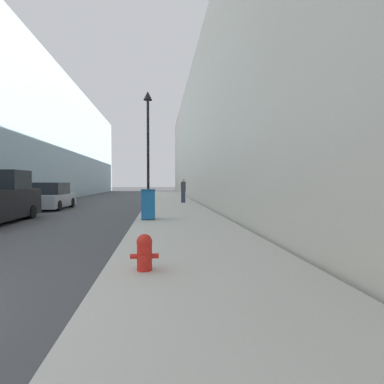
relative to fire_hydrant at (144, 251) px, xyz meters
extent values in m
cube|color=#B7B2A8|center=(1.21, 15.77, -0.42)|extent=(3.92, 60.00, 0.15)
cube|color=beige|center=(9.27, 23.77, 5.86)|extent=(12.00, 60.00, 12.69)
cylinder|color=red|center=(0.00, 0.00, -0.11)|extent=(0.27, 0.27, 0.46)
sphere|color=red|center=(0.00, 0.00, 0.17)|extent=(0.28, 0.28, 0.28)
cylinder|color=red|center=(0.00, 0.00, 0.26)|extent=(0.08, 0.08, 0.06)
cylinder|color=red|center=(0.00, -0.19, -0.09)|extent=(0.11, 0.12, 0.11)
cylinder|color=red|center=(-0.19, 0.00, -0.09)|extent=(0.12, 0.09, 0.09)
cylinder|color=red|center=(0.19, 0.00, -0.09)|extent=(0.12, 0.09, 0.09)
cube|color=#19609E|center=(-0.21, 7.38, 0.27)|extent=(0.56, 0.60, 1.17)
cube|color=navy|center=(-0.21, 7.38, 0.90)|extent=(0.58, 0.62, 0.08)
cylinder|color=black|center=(-0.45, 7.63, -0.26)|extent=(0.05, 0.16, 0.16)
cylinder|color=black|center=(0.02, 7.63, -0.26)|extent=(0.05, 0.16, 0.16)
cylinder|color=black|center=(-0.40, 12.22, -0.22)|extent=(0.29, 0.29, 0.25)
cylinder|color=black|center=(-0.40, 12.22, 2.82)|extent=(0.15, 0.15, 6.32)
cone|color=black|center=(-0.40, 12.22, 6.23)|extent=(0.51, 0.51, 0.51)
cube|color=black|center=(-6.70, 8.76, 1.34)|extent=(1.81, 1.73, 0.86)
cylinder|color=black|center=(-5.79, 9.49, -0.17)|extent=(0.24, 0.64, 0.64)
cube|color=#A3A8B2|center=(-6.67, 14.63, 0.06)|extent=(1.90, 4.55, 0.78)
cube|color=#1E2328|center=(-6.67, 14.63, 0.83)|extent=(1.67, 2.37, 0.76)
cylinder|color=black|center=(-7.54, 15.99, -0.17)|extent=(0.24, 0.64, 0.64)
cylinder|color=black|center=(-5.79, 15.99, -0.17)|extent=(0.24, 0.64, 0.64)
cylinder|color=black|center=(-7.54, 13.26, -0.17)|extent=(0.24, 0.64, 0.64)
cylinder|color=black|center=(-5.79, 13.26, -0.17)|extent=(0.24, 0.64, 0.64)
cube|color=#2D3347|center=(2.05, 17.46, 0.10)|extent=(0.31, 0.22, 0.89)
cube|color=#333338|center=(2.05, 17.46, 0.90)|extent=(0.37, 0.22, 0.70)
sphere|color=tan|center=(2.05, 17.46, 1.37)|extent=(0.24, 0.24, 0.24)
camera|label=1|loc=(0.28, -5.38, 1.25)|focal=28.00mm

